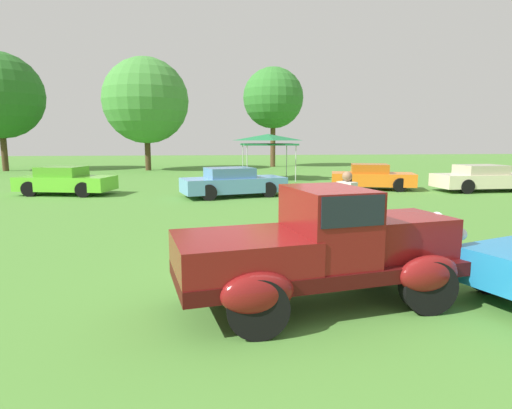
% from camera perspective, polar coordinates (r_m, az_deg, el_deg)
% --- Properties ---
extents(ground_plane, '(120.00, 120.00, 0.00)m').
position_cam_1_polar(ground_plane, '(6.65, 9.29, -12.17)').
color(ground_plane, '#4C8433').
extents(feature_pickup_truck, '(4.33, 2.39, 1.70)m').
position_cam_1_polar(feature_pickup_truck, '(6.07, 9.02, -5.65)').
color(feature_pickup_truck, '#400B0B').
rests_on(feature_pickup_truck, ground_plane).
extents(show_car_lime, '(4.27, 2.55, 1.22)m').
position_cam_1_polar(show_car_lime, '(20.00, -24.57, 2.93)').
color(show_car_lime, '#60C62D').
rests_on(show_car_lime, ground_plane).
extents(show_car_skyblue, '(4.56, 2.74, 1.22)m').
position_cam_1_polar(show_car_skyblue, '(17.59, -3.16, 3.02)').
color(show_car_skyblue, '#669EDB').
rests_on(show_car_skyblue, ground_plane).
extents(show_car_orange, '(4.17, 2.73, 1.22)m').
position_cam_1_polar(show_car_orange, '(20.87, 15.48, 3.62)').
color(show_car_orange, orange).
rests_on(show_car_orange, ground_plane).
extents(show_car_cream, '(4.51, 1.81, 1.22)m').
position_cam_1_polar(show_car_cream, '(22.10, 28.52, 3.15)').
color(show_car_cream, beige).
rests_on(show_car_cream, ground_plane).
extents(spectator_by_row, '(0.42, 0.47, 1.69)m').
position_cam_1_polar(spectator_by_row, '(9.42, 12.18, -0.27)').
color(spectator_by_row, '#383838').
rests_on(spectator_by_row, ground_plane).
extents(canopy_tent_left_field, '(3.09, 3.09, 2.71)m').
position_cam_1_polar(canopy_tent_left_field, '(25.07, 1.66, 8.92)').
color(canopy_tent_left_field, '#B7B7BC').
rests_on(canopy_tent_left_field, ground_plane).
extents(treeline_mid_left, '(6.50, 6.50, 8.59)m').
position_cam_1_polar(treeline_mid_left, '(34.11, -14.77, 13.49)').
color(treeline_mid_left, '#47331E').
rests_on(treeline_mid_left, ground_plane).
extents(treeline_center, '(5.24, 5.24, 8.59)m').
position_cam_1_polar(treeline_center, '(37.58, 2.35, 14.26)').
color(treeline_center, brown).
rests_on(treeline_center, ground_plane).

